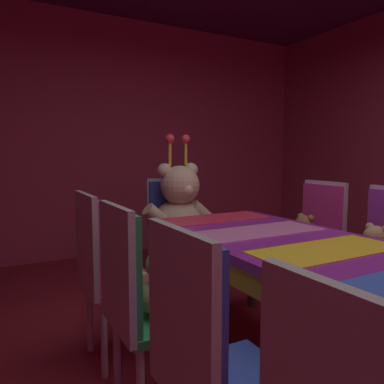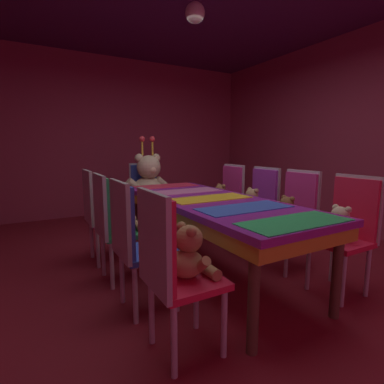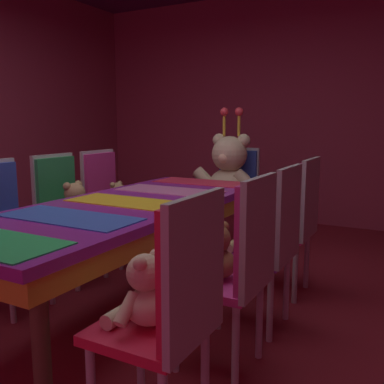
# 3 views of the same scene
# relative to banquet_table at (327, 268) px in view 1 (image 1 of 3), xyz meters

# --- Properties ---
(wall_back) EXTENTS (5.20, 0.12, 2.80)m
(wall_back) POSITION_rel_banquet_table_xyz_m (0.00, 3.20, 0.75)
(wall_back) COLOR #99334C
(wall_back) RESTS_ON ground_plane
(banquet_table) EXTENTS (0.90, 2.37, 0.75)m
(banquet_table) POSITION_rel_banquet_table_xyz_m (0.00, 0.00, 0.00)
(banquet_table) COLOR purple
(banquet_table) RESTS_ON ground_plane
(chair_left_1) EXTENTS (0.42, 0.41, 0.98)m
(chair_left_1) POSITION_rel_banquet_table_xyz_m (-0.85, -0.28, -0.06)
(chair_left_1) COLOR #2D47B2
(chair_left_1) RESTS_ON ground_plane
(chair_left_2) EXTENTS (0.42, 0.41, 0.98)m
(chair_left_2) POSITION_rel_banquet_table_xyz_m (-0.87, 0.30, -0.06)
(chair_left_2) COLOR #268C4C
(chair_left_2) RESTS_ON ground_plane
(teddy_left_2) EXTENTS (0.27, 0.34, 0.33)m
(teddy_left_2) POSITION_rel_banquet_table_xyz_m (-0.72, 0.30, -0.06)
(teddy_left_2) COLOR tan
(teddy_left_2) RESTS_ON chair_left_2
(chair_left_3) EXTENTS (0.42, 0.41, 0.98)m
(chair_left_3) POSITION_rel_banquet_table_xyz_m (-0.87, 0.83, -0.06)
(chair_left_3) COLOR #CC338C
(chair_left_3) RESTS_ON ground_plane
(teddy_left_3) EXTENTS (0.21, 0.28, 0.26)m
(teddy_left_3) POSITION_rel_banquet_table_xyz_m (-0.73, 0.83, -0.08)
(teddy_left_3) COLOR tan
(teddy_left_3) RESTS_ON chair_left_3
(teddy_right_2) EXTENTS (0.24, 0.32, 0.30)m
(teddy_right_2) POSITION_rel_banquet_table_xyz_m (0.72, 0.26, -0.07)
(teddy_right_2) COLOR tan
(teddy_right_2) RESTS_ON chair_right_2
(chair_right_3) EXTENTS (0.42, 0.41, 0.98)m
(chair_right_3) POSITION_rel_banquet_table_xyz_m (0.84, 0.85, -0.06)
(chair_right_3) COLOR #CC338C
(chair_right_3) RESTS_ON ground_plane
(teddy_right_3) EXTENTS (0.23, 0.30, 0.28)m
(teddy_right_3) POSITION_rel_banquet_table_xyz_m (0.70, 0.85, -0.08)
(teddy_right_3) COLOR olive
(teddy_right_3) RESTS_ON chair_right_3
(throne_chair) EXTENTS (0.41, 0.42, 0.98)m
(throne_chair) POSITION_rel_banquet_table_xyz_m (0.00, 1.73, -0.06)
(throne_chair) COLOR #2D47B2
(throne_chair) RESTS_ON ground_plane
(king_teddy_bear) EXTENTS (0.70, 0.54, 0.90)m
(king_teddy_bear) POSITION_rel_banquet_table_xyz_m (0.00, 1.56, 0.09)
(king_teddy_bear) COLOR beige
(king_teddy_bear) RESTS_ON throne_chair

